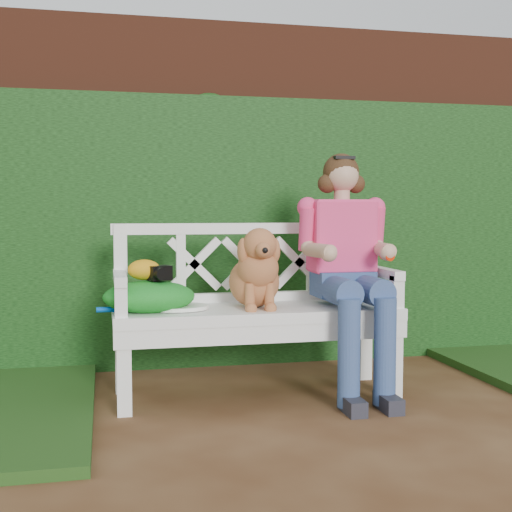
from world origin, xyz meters
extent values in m
plane|color=#442511|center=(0.00, 0.00, 0.00)|extent=(60.00, 60.00, 0.00)
cube|color=#5A2919|center=(0.00, 1.90, 1.10)|extent=(10.00, 0.30, 2.20)
cube|color=#24641E|center=(0.00, 1.68, 0.85)|extent=(10.00, 0.18, 1.70)
cube|color=black|center=(-0.77, 0.83, 0.68)|extent=(0.14, 0.12, 0.07)
ellipsoid|color=orange|center=(-0.84, 0.86, 0.69)|extent=(0.20, 0.17, 0.10)
camera|label=1|loc=(-1.04, -2.64, 1.00)|focal=48.00mm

